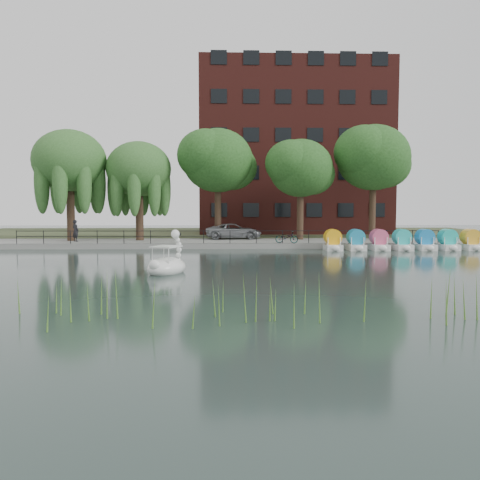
{
  "coord_description": "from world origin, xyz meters",
  "views": [
    {
      "loc": [
        -0.23,
        -22.11,
        3.13
      ],
      "look_at": [
        0.5,
        4.0,
        1.3
      ],
      "focal_mm": 35.0,
      "sensor_mm": 36.0,
      "label": 1
    }
  ],
  "objects_px": {
    "minivan": "(234,230)",
    "swan_boat": "(167,264)",
    "bicycle": "(287,237)",
    "pedestrian": "(76,229)"
  },
  "relations": [
    {
      "from": "pedestrian",
      "to": "minivan",
      "type": "bearing_deg",
      "value": -132.16
    },
    {
      "from": "minivan",
      "to": "swan_boat",
      "type": "bearing_deg",
      "value": 163.08
    },
    {
      "from": "bicycle",
      "to": "swan_boat",
      "type": "distance_m",
      "value": 15.17
    },
    {
      "from": "minivan",
      "to": "swan_boat",
      "type": "relative_size",
      "value": 1.96
    },
    {
      "from": "minivan",
      "to": "pedestrian",
      "type": "bearing_deg",
      "value": 95.97
    },
    {
      "from": "minivan",
      "to": "swan_boat",
      "type": "distance_m",
      "value": 18.49
    },
    {
      "from": "minivan",
      "to": "swan_boat",
      "type": "xyz_separation_m",
      "value": [
        -3.43,
        -18.15,
        -0.72
      ]
    },
    {
      "from": "minivan",
      "to": "bicycle",
      "type": "height_order",
      "value": "minivan"
    },
    {
      "from": "minivan",
      "to": "bicycle",
      "type": "bearing_deg",
      "value": -147.31
    },
    {
      "from": "bicycle",
      "to": "pedestrian",
      "type": "relative_size",
      "value": 0.87
    }
  ]
}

